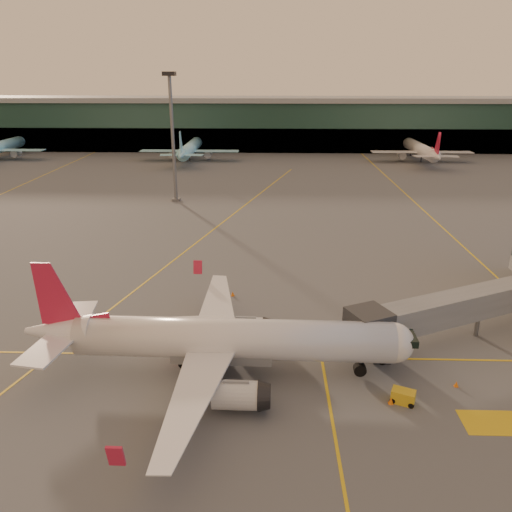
{
  "coord_description": "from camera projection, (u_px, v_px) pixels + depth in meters",
  "views": [
    {
      "loc": [
        0.08,
        -36.21,
        25.39
      ],
      "look_at": [
        -1.67,
        19.11,
        5.0
      ],
      "focal_mm": 35.0,
      "sensor_mm": 36.0,
      "label": 1
    }
  ],
  "objects": [
    {
      "name": "distant_aircraft_row",
      "position": [
        204.0,
        160.0,
        154.03
      ],
      "size": [
        290.0,
        34.0,
        13.0
      ],
      "color": "#98E7FF",
      "rests_on": "ground"
    },
    {
      "name": "cone_nose",
      "position": [
        456.0,
        384.0,
        42.85
      ],
      "size": [
        0.39,
        0.39,
        0.5
      ],
      "color": "orange",
      "rests_on": "ground"
    },
    {
      "name": "cone_fwd",
      "position": [
        391.0,
        401.0,
        40.6
      ],
      "size": [
        0.45,
        0.45,
        0.57
      ],
      "color": "orange",
      "rests_on": "ground"
    },
    {
      "name": "ground",
      "position": [
        268.0,
        388.0,
        42.74
      ],
      "size": [
        600.0,
        600.0,
        0.0
      ],
      "primitive_type": "plane",
      "color": "#4C4F54",
      "rests_on": "ground"
    },
    {
      "name": "taxi_markings",
      "position": [
        227.0,
        232.0,
        84.68
      ],
      "size": [
        100.12,
        173.0,
        0.01
      ],
      "color": "gold",
      "rests_on": "ground"
    },
    {
      "name": "mast_west_near",
      "position": [
        172.0,
        128.0,
        100.1
      ],
      "size": [
        2.4,
        2.4,
        25.6
      ],
      "color": "slate",
      "rests_on": "ground"
    },
    {
      "name": "cone_wing_left",
      "position": [
        233.0,
        294.0,
        60.28
      ],
      "size": [
        0.45,
        0.45,
        0.57
      ],
      "color": "orange",
      "rests_on": "ground"
    },
    {
      "name": "catering_truck",
      "position": [
        198.0,
        339.0,
        45.95
      ],
      "size": [
        5.52,
        2.86,
        4.12
      ],
      "rotation": [
        0.0,
        0.0,
        0.11
      ],
      "color": "#AD1830",
      "rests_on": "ground"
    },
    {
      "name": "terminal",
      "position": [
        272.0,
        124.0,
        172.7
      ],
      "size": [
        400.0,
        20.0,
        17.6
      ],
      "color": "#19382D",
      "rests_on": "ground"
    },
    {
      "name": "jet_bridge",
      "position": [
        491.0,
        300.0,
        50.65
      ],
      "size": [
        29.48,
        16.23,
        5.35
      ],
      "color": "slate",
      "rests_on": "ground"
    },
    {
      "name": "gpu_cart",
      "position": [
        403.0,
        397.0,
        40.67
      ],
      "size": [
        2.2,
        1.8,
        1.12
      ],
      "rotation": [
        0.0,
        0.0,
        -0.41
      ],
      "color": "gold",
      "rests_on": "ground"
    },
    {
      "name": "main_airplane",
      "position": [
        220.0,
        340.0,
        43.67
      ],
      "size": [
        34.27,
        30.8,
        10.36
      ],
      "rotation": [
        0.0,
        0.0,
        -0.02
      ],
      "color": "white",
      "rests_on": "ground"
    }
  ]
}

